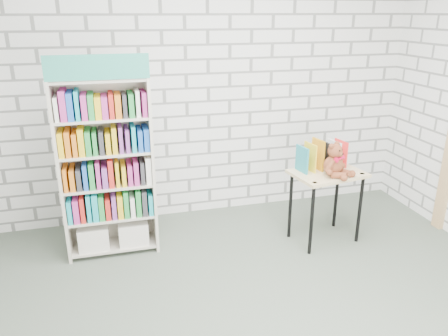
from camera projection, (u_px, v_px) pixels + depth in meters
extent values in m
plane|color=#4B5649|center=(272.00, 321.00, 3.22)|extent=(4.50, 4.50, 0.00)
cube|color=silver|center=(208.00, 88.00, 4.56)|extent=(4.50, 0.02, 2.80)
cube|color=beige|center=(61.00, 174.00, 3.81)|extent=(0.03, 0.32, 1.63)
cube|color=beige|center=(152.00, 166.00, 4.00)|extent=(0.03, 0.32, 1.63)
cube|color=beige|center=(107.00, 164.00, 4.04)|extent=(0.82, 0.02, 1.63)
cube|color=teal|center=(97.00, 67.00, 3.46)|extent=(0.82, 0.02, 0.20)
cube|color=beige|center=(115.00, 244.00, 4.16)|extent=(0.76, 0.30, 0.02)
cube|color=beige|center=(112.00, 215.00, 4.06)|extent=(0.76, 0.30, 0.02)
cube|color=beige|center=(109.00, 185.00, 3.95)|extent=(0.76, 0.30, 0.02)
cube|color=beige|center=(106.00, 152.00, 3.85)|extent=(0.76, 0.30, 0.02)
cube|color=beige|center=(102.00, 118.00, 3.74)|extent=(0.76, 0.30, 0.02)
cube|color=beige|center=(99.00, 80.00, 3.63)|extent=(0.76, 0.30, 0.02)
cube|color=silver|center=(94.00, 236.00, 4.08)|extent=(0.27, 0.26, 0.22)
cube|color=silver|center=(133.00, 231.00, 4.17)|extent=(0.27, 0.26, 0.22)
cube|color=white|center=(111.00, 204.00, 4.01)|extent=(0.76, 0.26, 0.22)
cube|color=purple|center=(108.00, 173.00, 3.90)|extent=(0.76, 0.26, 0.22)
cube|color=#333338|center=(105.00, 139.00, 3.80)|extent=(0.76, 0.26, 0.22)
cube|color=red|center=(101.00, 104.00, 3.69)|extent=(0.76, 0.26, 0.22)
cube|color=tan|center=(328.00, 174.00, 4.14)|extent=(0.73, 0.56, 0.03)
cylinder|color=black|center=(312.00, 221.00, 4.00)|extent=(0.03, 0.03, 0.68)
cylinder|color=black|center=(290.00, 206.00, 4.31)|extent=(0.03, 0.03, 0.68)
cylinder|color=black|center=(360.00, 210.00, 4.22)|extent=(0.03, 0.03, 0.68)
cylinder|color=black|center=(336.00, 196.00, 4.53)|extent=(0.03, 0.03, 0.68)
cylinder|color=black|center=(315.00, 183.00, 3.89)|extent=(0.04, 0.04, 0.01)
cylinder|color=black|center=(362.00, 174.00, 4.10)|extent=(0.04, 0.04, 0.01)
cube|color=teal|center=(302.00, 158.00, 4.10)|extent=(0.05, 0.20, 0.28)
cube|color=yellow|center=(310.00, 157.00, 4.13)|extent=(0.05, 0.20, 0.28)
cube|color=orange|center=(318.00, 156.00, 4.17)|extent=(0.05, 0.20, 0.28)
cube|color=black|center=(326.00, 154.00, 4.20)|extent=(0.05, 0.20, 0.28)
cube|color=white|center=(333.00, 153.00, 4.24)|extent=(0.05, 0.20, 0.28)
cube|color=red|center=(341.00, 152.00, 4.27)|extent=(0.05, 0.20, 0.28)
ellipsoid|color=brown|center=(333.00, 165.00, 4.03)|extent=(0.19, 0.16, 0.19)
sphere|color=brown|center=(335.00, 151.00, 3.98)|extent=(0.13, 0.13, 0.13)
sphere|color=brown|center=(332.00, 146.00, 3.94)|extent=(0.05, 0.05, 0.05)
sphere|color=brown|center=(337.00, 144.00, 4.01)|extent=(0.05, 0.05, 0.05)
sphere|color=brown|center=(340.00, 154.00, 3.96)|extent=(0.05, 0.05, 0.05)
sphere|color=black|center=(339.00, 151.00, 3.93)|extent=(0.02, 0.02, 0.02)
sphere|color=black|center=(342.00, 150.00, 3.96)|extent=(0.02, 0.02, 0.02)
sphere|color=black|center=(343.00, 154.00, 3.94)|extent=(0.02, 0.02, 0.02)
cylinder|color=brown|center=(330.00, 166.00, 3.95)|extent=(0.11, 0.06, 0.13)
cylinder|color=brown|center=(340.00, 161.00, 4.08)|extent=(0.09, 0.11, 0.13)
sphere|color=brown|center=(329.00, 172.00, 3.94)|extent=(0.05, 0.05, 0.05)
sphere|color=brown|center=(342.00, 166.00, 4.11)|extent=(0.05, 0.05, 0.05)
cylinder|color=brown|center=(339.00, 175.00, 3.96)|extent=(0.14, 0.13, 0.08)
cylinder|color=brown|center=(345.00, 172.00, 4.03)|extent=(0.09, 0.15, 0.08)
sphere|color=brown|center=(344.00, 178.00, 3.90)|extent=(0.06, 0.06, 0.06)
sphere|color=brown|center=(352.00, 174.00, 4.01)|extent=(0.06, 0.06, 0.06)
cone|color=red|center=(338.00, 159.00, 3.95)|extent=(0.07, 0.07, 0.05)
cone|color=red|center=(341.00, 158.00, 3.99)|extent=(0.07, 0.07, 0.05)
sphere|color=red|center=(340.00, 159.00, 3.97)|extent=(0.03, 0.03, 0.03)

